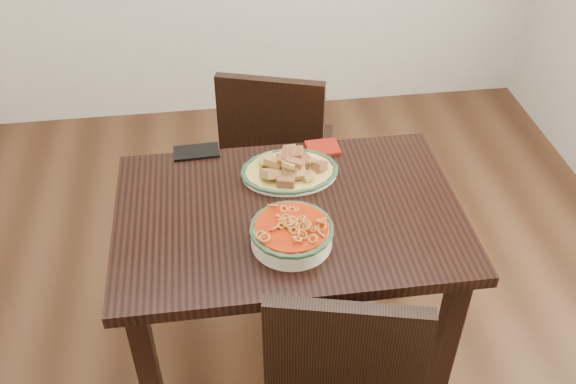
{
  "coord_description": "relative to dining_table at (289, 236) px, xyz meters",
  "views": [
    {
      "loc": [
        -0.12,
        -1.61,
        2.07
      ],
      "look_at": [
        0.09,
        -0.08,
        0.81
      ],
      "focal_mm": 40.0,
      "sensor_mm": 36.0,
      "label": 1
    }
  ],
  "objects": [
    {
      "name": "smartphone",
      "position": [
        -0.28,
        0.35,
        0.12
      ],
      "size": [
        0.16,
        0.09,
        0.01
      ],
      "primitive_type": "cube",
      "rotation": [
        0.0,
        0.0,
        0.04
      ],
      "color": "black",
      "rests_on": "dining_table"
    },
    {
      "name": "dining_table",
      "position": [
        0.0,
        0.0,
        0.0
      ],
      "size": [
        1.09,
        0.73,
        0.75
      ],
      "color": "black",
      "rests_on": "ground"
    },
    {
      "name": "chair_far",
      "position": [
        0.04,
        0.69,
        -0.14
      ],
      "size": [
        0.53,
        0.53,
        0.89
      ],
      "rotation": [
        0.0,
        0.0,
        2.83
      ],
      "color": "black",
      "rests_on": "ground"
    },
    {
      "name": "floor",
      "position": [
        -0.09,
        0.1,
        -0.64
      ],
      "size": [
        3.5,
        3.5,
        0.0
      ],
      "primitive_type": "plane",
      "color": "#361F11",
      "rests_on": "ground"
    },
    {
      "name": "napkin",
      "position": [
        0.16,
        0.31,
        0.12
      ],
      "size": [
        0.12,
        0.1,
        0.01
      ],
      "primitive_type": "cube",
      "rotation": [
        0.0,
        0.0,
        0.06
      ],
      "color": "maroon",
      "rests_on": "dining_table"
    },
    {
      "name": "fish_plate",
      "position": [
        0.03,
        0.19,
        0.16
      ],
      "size": [
        0.32,
        0.25,
        0.11
      ],
      "color": "white",
      "rests_on": "dining_table"
    },
    {
      "name": "noodle_bowl",
      "position": [
        -0.01,
        -0.14,
        0.15
      ],
      "size": [
        0.25,
        0.25,
        0.08
      ],
      "color": "#F3EACE",
      "rests_on": "dining_table"
    }
  ]
}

